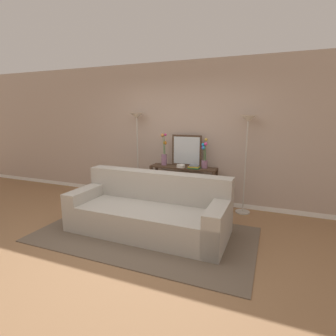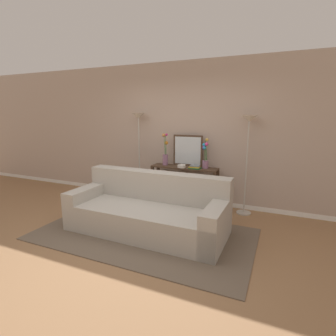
{
  "view_description": "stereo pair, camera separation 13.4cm",
  "coord_description": "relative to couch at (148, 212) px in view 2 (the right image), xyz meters",
  "views": [
    {
      "loc": [
        1.77,
        -2.9,
        1.8
      ],
      "look_at": [
        0.12,
        1.17,
        0.89
      ],
      "focal_mm": 28.18,
      "sensor_mm": 36.0,
      "label": 1
    },
    {
      "loc": [
        1.89,
        -2.85,
        1.8
      ],
      "look_at": [
        0.12,
        1.17,
        0.89
      ],
      "focal_mm": 28.18,
      "sensor_mm": 36.0,
      "label": 2
    }
  ],
  "objects": [
    {
      "name": "back_wall",
      "position": [
        -0.06,
        1.63,
        1.09
      ],
      "size": [
        12.0,
        0.15,
        2.79
      ],
      "color": "white",
      "rests_on": "ground"
    },
    {
      "name": "couch",
      "position": [
        0.0,
        0.0,
        0.0
      ],
      "size": [
        2.43,
        1.01,
        0.88
      ],
      "color": "#ADA89E",
      "rests_on": "ground"
    },
    {
      "name": "book_row_under_console",
      "position": [
        -0.21,
        1.29,
        -0.25
      ],
      "size": [
        0.41,
        0.17,
        0.13
      ],
      "color": "#B77F33",
      "rests_on": "ground"
    },
    {
      "name": "vase_short_flowers",
      "position": [
        0.52,
        1.31,
        0.7
      ],
      "size": [
        0.12,
        0.12,
        0.57
      ],
      "color": "gray",
      "rests_on": "console_table"
    },
    {
      "name": "console_table",
      "position": [
        0.11,
        1.29,
        0.23
      ],
      "size": [
        1.3,
        0.32,
        0.79
      ],
      "color": "#473323",
      "rests_on": "ground"
    },
    {
      "name": "wall_mirror",
      "position": [
        0.13,
        1.41,
        0.78
      ],
      "size": [
        0.6,
        0.02,
        0.6
      ],
      "color": "#473323",
      "rests_on": "console_table"
    },
    {
      "name": "fruit_bowl",
      "position": [
        0.09,
        1.2,
        0.51
      ],
      "size": [
        0.16,
        0.16,
        0.05
      ],
      "color": "silver",
      "rests_on": "console_table"
    },
    {
      "name": "vase_tall_flowers",
      "position": [
        -0.3,
        1.31,
        0.69
      ],
      "size": [
        0.11,
        0.14,
        0.63
      ],
      "color": "gray",
      "rests_on": "console_table"
    },
    {
      "name": "area_rug",
      "position": [
        -0.0,
        -0.17,
        -0.3
      ],
      "size": [
        3.23,
        1.77,
        0.01
      ],
      "color": "brown",
      "rests_on": "ground"
    },
    {
      "name": "book_stack",
      "position": [
        0.35,
        1.2,
        0.51
      ],
      "size": [
        0.23,
        0.16,
        0.07
      ],
      "color": "#236033",
      "rests_on": "console_table"
    },
    {
      "name": "ground_plane",
      "position": [
        -0.06,
        -0.56,
        -0.32
      ],
      "size": [
        16.0,
        16.0,
        0.02
      ],
      "primitive_type": "cube",
      "color": "#936B47"
    },
    {
      "name": "floor_lamp_right",
      "position": [
        1.26,
        1.34,
        1.08
      ],
      "size": [
        0.28,
        0.28,
        1.76
      ],
      "color": "#B7B2A8",
      "rests_on": "ground"
    },
    {
      "name": "floor_lamp_left",
      "position": [
        -0.91,
        1.34,
        1.11
      ],
      "size": [
        0.28,
        0.28,
        1.81
      ],
      "color": "#B7B2A8",
      "rests_on": "ground"
    }
  ]
}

